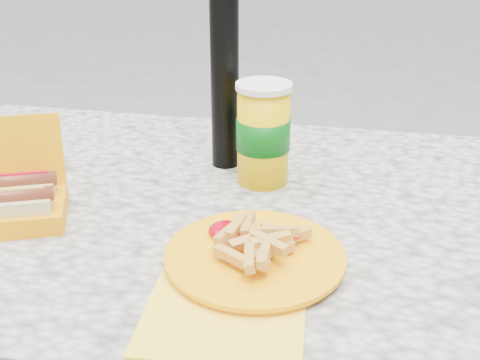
# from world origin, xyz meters

# --- Properties ---
(picnic_table) EXTENTS (1.20, 0.80, 0.75)m
(picnic_table) POSITION_xyz_m (0.00, 0.00, 0.64)
(picnic_table) COLOR beige
(picnic_table) RESTS_ON ground
(hotdog_box) EXTENTS (0.22, 0.20, 0.15)m
(hotdog_box) POSITION_xyz_m (-0.28, -0.12, 0.78)
(hotdog_box) COLOR #FFA603
(hotdog_box) RESTS_ON picnic_table
(fries_plate) EXTENTS (0.25, 0.34, 0.05)m
(fries_plate) POSITION_xyz_m (0.11, -0.17, 0.76)
(fries_plate) COLOR yellow
(fries_plate) RESTS_ON picnic_table
(soda_cup) EXTENTS (0.09, 0.09, 0.18)m
(soda_cup) POSITION_xyz_m (0.08, 0.10, 0.84)
(soda_cup) COLOR #FCC400
(soda_cup) RESTS_ON picnic_table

